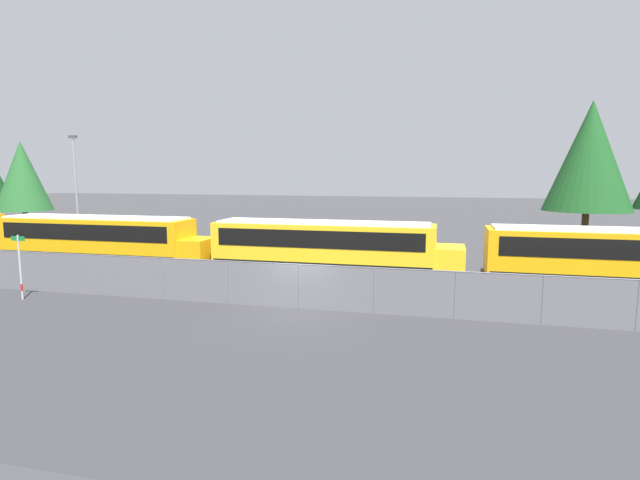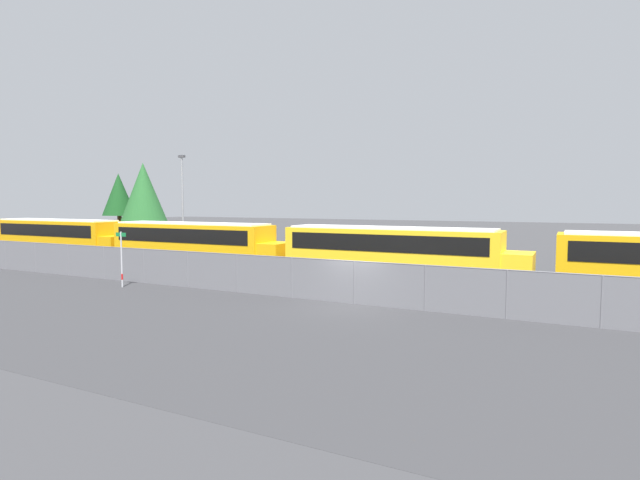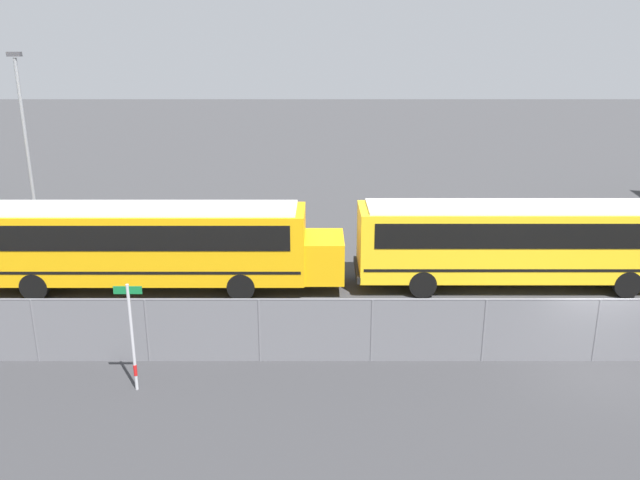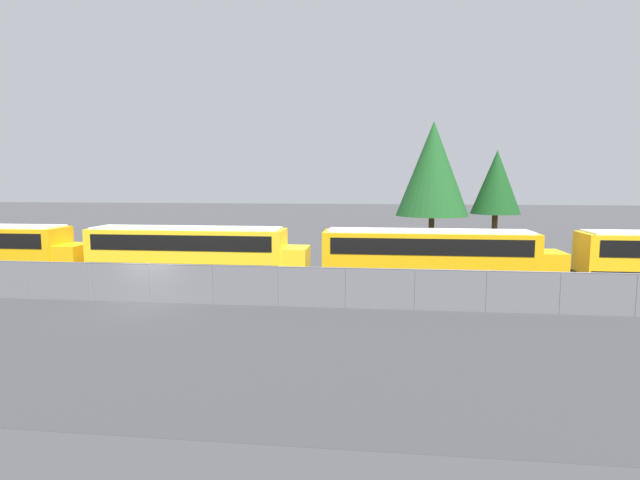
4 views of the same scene
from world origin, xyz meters
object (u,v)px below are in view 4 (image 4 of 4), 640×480
school_bus_3 (433,252)px  tree_0 (433,169)px  school_bus_2 (192,248)px  tree_1 (496,183)px

school_bus_3 → tree_0: bearing=84.5°
school_bus_3 → school_bus_2: bearing=179.4°
school_bus_2 → tree_1: tree_1 is taller
school_bus_2 → tree_1: (19.99, 12.41, 3.79)m
school_bus_2 → tree_1: 23.83m
school_bus_3 → tree_1: bearing=64.1°
school_bus_3 → tree_1: 14.46m
tree_0 → tree_1: tree_0 is taller
tree_0 → school_bus_3: bearing=-95.5°
tree_1 → school_bus_3: bearing=-115.9°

